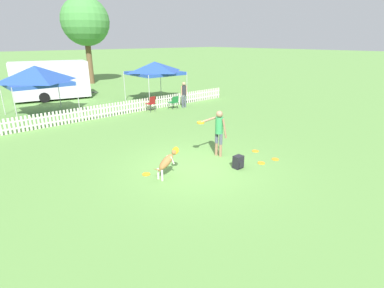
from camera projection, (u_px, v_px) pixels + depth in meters
The scene contains 16 objects.
ground_plane at pixel (197, 167), 10.18m from camera, with size 240.00×240.00×0.00m, color #5B8C42.
handler_person at pixel (218, 128), 10.79m from camera, with size 1.05×0.60×1.71m.
leaping_dog at pixel (167, 161), 9.28m from camera, with size 1.03×0.33×0.90m.
frisbee_near_handler at pixel (255, 151), 11.60m from camera, with size 0.26×0.26×0.02m.
frisbee_near_dog at pixel (261, 163), 10.48m from camera, with size 0.26×0.26×0.02m.
frisbee_midfield at pixel (275, 159), 10.81m from camera, with size 0.26×0.26×0.02m.
frisbee_far_scatter at pixel (146, 174), 9.61m from camera, with size 0.26×0.26×0.02m.
backpack_on_grass at pixel (238, 162), 10.03m from camera, with size 0.31×0.29×0.44m.
picket_fence at pixel (92, 113), 16.04m from camera, with size 19.73×0.04×0.75m.
folding_chair_blue_left at pixel (174, 101), 18.50m from camera, with size 0.52×0.54×0.80m.
folding_chair_center at pixel (151, 102), 17.80m from camera, with size 0.50×0.52×0.92m.
canopy_tent_main at pixel (36, 75), 16.39m from camera, with size 3.19×3.19×2.76m.
canopy_tent_secondary at pixel (155, 68), 20.32m from camera, with size 3.14×3.14×2.69m.
spectator_standing at pixel (184, 92), 18.74m from camera, with size 0.41×0.27×1.61m.
equipment_trailer at pixel (51, 80), 21.28m from camera, with size 5.90×3.19×2.64m.
tree_left_grove at pixel (85, 22), 27.57m from camera, with size 4.37×4.37×7.86m.
Camera 1 is at (-6.28, -6.93, 4.11)m, focal length 28.00 mm.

